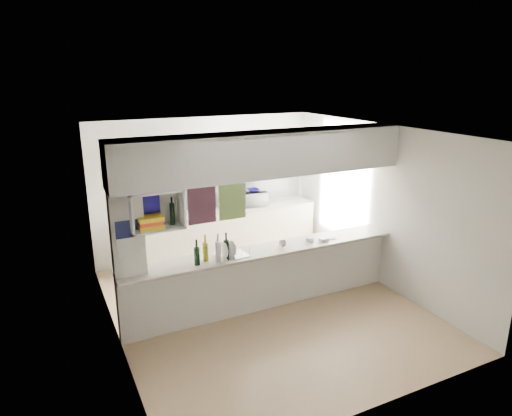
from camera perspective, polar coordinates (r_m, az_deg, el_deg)
floor at (r=6.96m, az=1.06°, el=-12.24°), size 4.80×4.80×0.00m
ceiling at (r=6.14m, az=1.19°, el=9.52°), size 4.80×4.80×0.00m
wall_back at (r=8.56m, az=-6.23°, el=2.59°), size 4.20×0.00×4.20m
wall_left at (r=5.84m, az=-17.61°, el=-4.84°), size 0.00×4.80×4.80m
wall_right at (r=7.59m, az=15.39°, el=0.25°), size 0.00×4.80×4.80m
servery_partition at (r=6.26m, az=-0.27°, el=0.85°), size 4.20×0.50×2.60m
cubby_shelf at (r=5.74m, az=-12.63°, el=-0.49°), size 0.65×0.35×0.50m
kitchen_run at (r=8.50m, az=-4.51°, el=-0.78°), size 3.60×0.63×2.24m
microwave at (r=8.64m, az=-0.38°, el=1.18°), size 0.53×0.38×0.28m
bowl at (r=8.59m, az=-0.35°, el=2.24°), size 0.22×0.22×0.05m
dish_rack at (r=6.31m, az=-3.14°, el=-5.26°), size 0.45×0.36×0.23m
cup at (r=6.62m, az=3.35°, el=-4.49°), size 0.12×0.12×0.09m
wine_bottles at (r=6.16m, az=-5.52°, el=-5.40°), size 0.53×0.16×0.39m
plastic_tubs at (r=6.92m, az=7.51°, el=-3.90°), size 0.48×0.21×0.06m
utensil_jar at (r=8.28m, az=-8.14°, el=-0.14°), size 0.11×0.11×0.15m
knife_block at (r=8.50m, az=-4.24°, el=0.65°), size 0.13×0.12×0.21m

